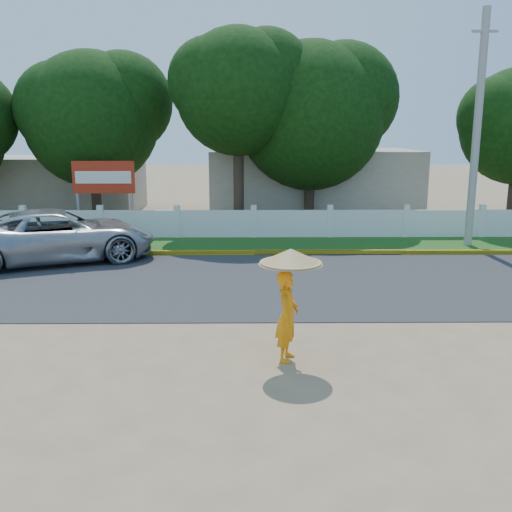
% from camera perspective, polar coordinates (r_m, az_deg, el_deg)
% --- Properties ---
extents(ground, '(120.00, 120.00, 0.00)m').
position_cam_1_polar(ground, '(11.70, 0.10, -8.36)').
color(ground, '#9E8460').
rests_on(ground, ground).
extents(road, '(60.00, 7.00, 0.02)m').
position_cam_1_polar(road, '(15.99, -0.09, -2.58)').
color(road, '#38383A').
rests_on(road, ground).
extents(grass_verge, '(60.00, 3.50, 0.03)m').
position_cam_1_polar(grass_verge, '(21.10, -0.22, 1.15)').
color(grass_verge, '#2D601E').
rests_on(grass_verge, ground).
extents(curb, '(40.00, 0.18, 0.16)m').
position_cam_1_polar(curb, '(19.42, -0.18, 0.35)').
color(curb, yellow).
rests_on(curb, ground).
extents(fence, '(40.00, 0.10, 1.10)m').
position_cam_1_polar(fence, '(22.43, -0.24, 3.21)').
color(fence, silver).
rests_on(fence, ground).
extents(building_near, '(10.00, 6.00, 3.20)m').
position_cam_1_polar(building_near, '(29.22, 5.62, 7.40)').
color(building_near, '#B7AD99').
rests_on(building_near, ground).
extents(building_far, '(8.00, 5.00, 2.80)m').
position_cam_1_polar(building_far, '(31.64, -18.90, 6.81)').
color(building_far, '#B7AD99').
rests_on(building_far, ground).
extents(utility_pole, '(0.28, 0.28, 8.25)m').
position_cam_1_polar(utility_pole, '(22.00, 21.22, 11.56)').
color(utility_pole, gray).
rests_on(utility_pole, ground).
extents(vehicle, '(6.70, 4.90, 1.69)m').
position_cam_1_polar(vehicle, '(19.42, -19.16, 1.95)').
color(vehicle, '#AAADB2').
rests_on(vehicle, ground).
extents(monk_with_parasol, '(1.16, 1.16, 2.10)m').
position_cam_1_polar(monk_with_parasol, '(10.31, 3.31, -3.25)').
color(monk_with_parasol, orange).
rests_on(monk_with_parasol, ground).
extents(billboard, '(2.50, 0.13, 2.95)m').
position_cam_1_polar(billboard, '(24.06, -14.99, 7.24)').
color(billboard, gray).
rests_on(billboard, ground).
extents(tree_row, '(38.28, 7.33, 8.64)m').
position_cam_1_polar(tree_row, '(25.44, 8.39, 13.74)').
color(tree_row, '#473828').
rests_on(tree_row, ground).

